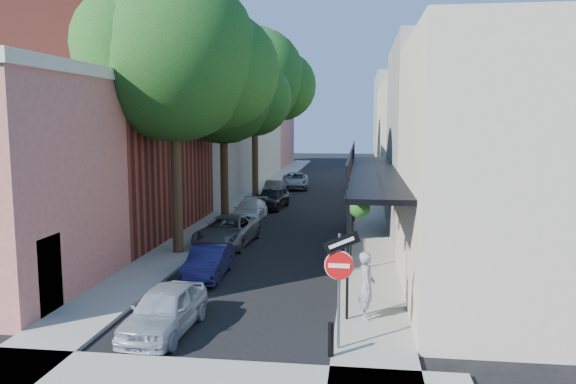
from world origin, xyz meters
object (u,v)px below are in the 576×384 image
(parked_car_c, at_px, (227,231))
(parked_car_f, at_px, (274,189))
(oak_mid, at_px, (231,91))
(oak_near, at_px, (186,60))
(parked_car_e, at_px, (272,198))
(pedestrian, at_px, (367,286))
(oak_far, at_px, (261,80))
(parked_car_b, at_px, (209,262))
(sign_post, at_px, (339,270))
(parked_car_d, at_px, (250,210))
(parked_car_a, at_px, (165,310))
(bollard, at_px, (331,340))
(parked_car_g, at_px, (295,181))

(parked_car_c, height_order, parked_car_f, parked_car_c)
(oak_mid, relative_size, parked_car_c, 2.21)
(oak_near, height_order, parked_car_e, oak_near)
(parked_car_e, relative_size, pedestrian, 2.14)
(oak_far, height_order, parked_car_b, oak_far)
(sign_post, height_order, parked_car_d, sign_post)
(parked_car_b, bearing_deg, parked_car_a, -88.56)
(oak_near, height_order, parked_car_b, oak_near)
(bollard, distance_m, parked_car_d, 18.42)
(oak_far, relative_size, parked_car_d, 3.07)
(oak_mid, height_order, pedestrian, oak_mid)
(sign_post, distance_m, parked_car_d, 18.08)
(parked_car_d, bearing_deg, oak_far, 95.90)
(parked_car_d, bearing_deg, parked_car_f, 91.13)
(oak_far, bearing_deg, parked_car_f, 40.68)
(oak_near, relative_size, pedestrian, 6.12)
(parked_car_f, height_order, pedestrian, pedestrian)
(sign_post, xyz_separation_m, oak_near, (-6.53, 9.29, 5.84))
(oak_far, height_order, parked_car_d, oak_far)
(bollard, relative_size, parked_car_d, 0.21)
(oak_near, xyz_separation_m, parked_car_a, (1.97, -8.55, -7.26))
(sign_post, distance_m, parked_car_f, 27.59)
(parked_car_d, relative_size, parked_car_f, 1.12)
(parked_car_b, relative_size, parked_car_g, 0.74)
(oak_near, bearing_deg, parked_car_g, 85.62)
(oak_near, relative_size, parked_car_f, 3.31)
(parked_car_a, bearing_deg, oak_far, 96.59)
(oak_far, xyz_separation_m, pedestrian, (7.18, -24.18, -7.20))
(oak_near, xyz_separation_m, parked_car_b, (1.72, -3.40, -7.32))
(oak_near, bearing_deg, parked_car_a, -77.04)
(bollard, xyz_separation_m, oak_near, (-6.37, 9.76, 7.36))
(oak_near, distance_m, parked_car_e, 14.14)
(sign_post, height_order, oak_far, oak_far)
(parked_car_a, bearing_deg, oak_mid, 99.19)
(parked_car_b, relative_size, pedestrian, 1.82)
(bollard, distance_m, oak_mid, 19.96)
(parked_car_f, bearing_deg, oak_near, -91.92)
(parked_car_a, distance_m, parked_car_e, 20.63)
(bollard, height_order, oak_mid, oak_mid)
(parked_car_b, xyz_separation_m, parked_car_c, (-0.55, 5.09, 0.08))
(oak_mid, bearing_deg, parked_car_d, -7.12)
(sign_post, bearing_deg, parked_car_b, 129.22)
(parked_car_d, distance_m, pedestrian, 16.27)
(parked_car_e, distance_m, parked_car_f, 5.63)
(sign_post, relative_size, parked_car_e, 0.75)
(oak_near, relative_size, parked_car_b, 3.37)
(bollard, height_order, parked_car_e, parked_car_e)
(sign_post, height_order, parked_car_c, sign_post)
(parked_car_b, bearing_deg, sign_post, -52.08)
(parked_car_b, relative_size, parked_car_f, 0.98)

